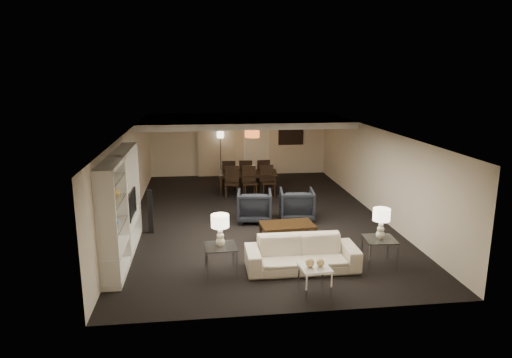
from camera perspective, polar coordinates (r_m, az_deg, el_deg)
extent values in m
plane|color=black|center=(13.24, 0.00, -4.64)|extent=(11.00, 11.00, 0.00)
cube|color=silver|center=(12.70, 0.00, 6.16)|extent=(7.00, 11.00, 0.02)
cube|color=beige|center=(18.29, -2.15, 4.37)|extent=(7.00, 0.02, 2.50)
cube|color=beige|center=(7.71, 5.13, -8.23)|extent=(7.00, 0.02, 2.50)
cube|color=beige|center=(12.96, -15.54, 0.21)|extent=(0.02, 11.00, 2.50)
cube|color=beige|center=(13.78, 14.60, 1.02)|extent=(0.02, 11.00, 2.50)
cube|color=silver|center=(16.17, -1.55, 7.32)|extent=(7.00, 4.00, 0.20)
cube|color=beige|center=(18.16, -4.96, 4.11)|extent=(1.50, 0.12, 2.40)
cube|color=silver|center=(18.36, 0.05, 3.79)|extent=(0.90, 0.05, 2.10)
cube|color=#142D38|center=(18.50, 4.38, 5.39)|extent=(0.95, 0.04, 0.65)
cylinder|color=#D8591E|center=(16.25, -0.48, 5.65)|extent=(0.52, 0.52, 0.24)
imported|color=beige|center=(9.75, 5.73, -9.27)|extent=(2.35, 0.93, 0.69)
imported|color=black|center=(12.69, -0.20, -3.38)|extent=(1.04, 1.07, 0.87)
imported|color=black|center=(12.88, 5.11, -3.17)|extent=(1.04, 1.06, 0.87)
sphere|color=#E4B878|center=(8.63, 6.75, -10.35)|extent=(0.17, 0.17, 0.17)
sphere|color=tan|center=(8.69, 8.05, -10.32)|extent=(0.15, 0.15, 0.15)
imported|color=black|center=(11.07, -15.79, -3.08)|extent=(1.04, 0.14, 0.60)
imported|color=#2753AB|center=(9.62, -17.30, -5.00)|extent=(0.18, 0.18, 0.19)
imported|color=gold|center=(9.86, -17.11, -1.55)|extent=(0.17, 0.17, 0.17)
cube|color=black|center=(12.04, -13.07, -3.98)|extent=(0.13, 0.13, 1.15)
imported|color=black|center=(15.69, -1.04, -0.45)|extent=(2.09, 1.30, 0.70)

